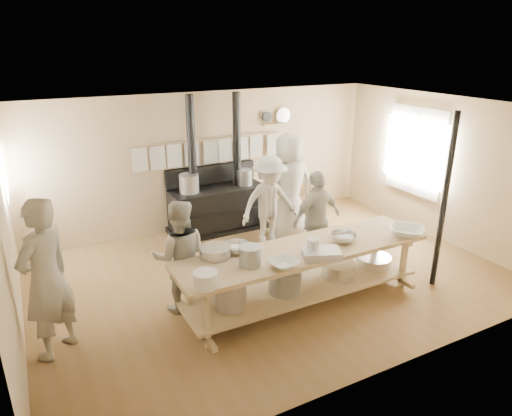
% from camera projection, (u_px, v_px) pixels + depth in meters
% --- Properties ---
extents(ground, '(7.00, 7.00, 0.00)m').
position_uv_depth(ground, '(271.00, 276.00, 7.16)').
color(ground, brown).
rests_on(ground, ground).
extents(room_shell, '(7.00, 7.00, 7.00)m').
position_uv_depth(room_shell, '(272.00, 176.00, 6.60)').
color(room_shell, tan).
rests_on(room_shell, ground).
extents(window_right, '(0.09, 1.50, 1.65)m').
position_uv_depth(window_right, '(416.00, 151.00, 8.65)').
color(window_right, beige).
rests_on(window_right, ground).
extents(left_opening, '(0.00, 0.90, 0.90)m').
position_uv_depth(left_opening, '(4.00, 174.00, 6.77)').
color(left_opening, white).
rests_on(left_opening, ground).
extents(stove, '(1.90, 0.75, 2.60)m').
position_uv_depth(stove, '(217.00, 204.00, 8.74)').
color(stove, black).
rests_on(stove, ground).
extents(towel_rail, '(3.00, 0.04, 0.47)m').
position_uv_depth(towel_rail, '(210.00, 149.00, 8.62)').
color(towel_rail, tan).
rests_on(towel_rail, ground).
extents(back_wall_shelf, '(0.63, 0.14, 0.32)m').
position_uv_depth(back_wall_shelf, '(276.00, 118.00, 9.13)').
color(back_wall_shelf, tan).
rests_on(back_wall_shelf, ground).
extents(prep_table, '(3.60, 0.90, 0.85)m').
position_uv_depth(prep_table, '(303.00, 270.00, 6.23)').
color(prep_table, tan).
rests_on(prep_table, ground).
extents(support_post, '(0.08, 0.08, 2.60)m').
position_uv_depth(support_post, '(444.00, 203.00, 6.48)').
color(support_post, black).
rests_on(support_post, ground).
extents(cook_far_left, '(0.83, 0.81, 1.92)m').
position_uv_depth(cook_far_left, '(46.00, 279.00, 5.09)').
color(cook_far_left, '#ACAB98').
rests_on(cook_far_left, ground).
extents(cook_left, '(0.90, 0.79, 1.57)m').
position_uv_depth(cook_left, '(180.00, 257.00, 6.03)').
color(cook_left, '#ACAB98').
rests_on(cook_left, ground).
extents(cook_center, '(1.01, 0.72, 1.96)m').
position_uv_depth(cook_center, '(289.00, 186.00, 8.29)').
color(cook_center, '#ACAB98').
rests_on(cook_center, ground).
extents(cook_right, '(0.96, 0.47, 1.58)m').
position_uv_depth(cook_right, '(317.00, 219.00, 7.30)').
color(cook_right, '#ACAB98').
rests_on(cook_right, ground).
extents(cook_by_window, '(1.08, 0.63, 1.66)m').
position_uv_depth(cook_by_window, '(270.00, 203.00, 7.88)').
color(cook_by_window, '#ACAB98').
rests_on(cook_by_window, ground).
extents(chair, '(0.48, 0.48, 0.82)m').
position_uv_depth(chair, '(303.00, 205.00, 9.52)').
color(chair, brown).
rests_on(chair, ground).
extents(bowl_white_a, '(0.40, 0.40, 0.09)m').
position_uv_depth(bowl_white_a, '(284.00, 264.00, 5.60)').
color(bowl_white_a, white).
rests_on(bowl_white_a, prep_table).
extents(bowl_steel_a, '(0.48, 0.48, 0.11)m').
position_uv_depth(bowl_steel_a, '(236.00, 248.00, 6.00)').
color(bowl_steel_a, silver).
rests_on(bowl_steel_a, prep_table).
extents(bowl_white_b, '(0.66, 0.66, 0.11)m').
position_uv_depth(bowl_white_b, '(407.00, 231.00, 6.53)').
color(bowl_white_b, white).
rests_on(bowl_white_b, prep_table).
extents(bowl_steel_b, '(0.40, 0.40, 0.12)m').
position_uv_depth(bowl_steel_b, '(344.00, 238.00, 6.30)').
color(bowl_steel_b, silver).
rests_on(bowl_steel_b, prep_table).
extents(roasting_pan, '(0.57, 0.48, 0.11)m').
position_uv_depth(roasting_pan, '(321.00, 254.00, 5.84)').
color(roasting_pan, '#B2B2B7').
rests_on(roasting_pan, prep_table).
extents(mixing_bowl_large, '(0.47, 0.47, 0.13)m').
position_uv_depth(mixing_bowl_large, '(216.00, 252.00, 5.87)').
color(mixing_bowl_large, silver).
rests_on(mixing_bowl_large, prep_table).
extents(bucket_galv, '(0.30, 0.30, 0.25)m').
position_uv_depth(bucket_galv, '(250.00, 256.00, 5.61)').
color(bucket_galv, gray).
rests_on(bucket_galv, prep_table).
extents(deep_bowl_enamel, '(0.38, 0.38, 0.18)m').
position_uv_depth(deep_bowl_enamel, '(206.00, 279.00, 5.14)').
color(deep_bowl_enamel, white).
rests_on(deep_bowl_enamel, prep_table).
extents(pitcher, '(0.18, 0.18, 0.24)m').
position_uv_depth(pitcher, '(313.00, 248.00, 5.86)').
color(pitcher, white).
rests_on(pitcher, prep_table).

